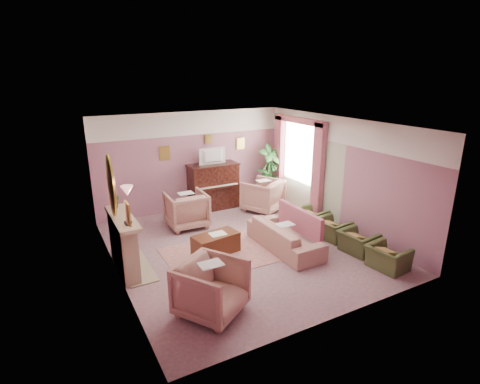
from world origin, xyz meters
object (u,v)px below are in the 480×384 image
olive_chair_d (311,215)px  olive_chair_b (358,239)px  sofa (285,231)px  floral_armchair_front (211,286)px  coffee_table (216,244)px  piano (213,187)px  floral_armchair_left (186,208)px  olive_chair_c (332,226)px  television (213,155)px  floral_armchair_right (263,194)px  olive_chair_a (388,254)px  side_table (265,189)px

olive_chair_d → olive_chair_b: bearing=-90.0°
olive_chair_d → sofa: bearing=-151.6°
floral_armchair_front → olive_chair_b: 3.77m
sofa → floral_armchair_front: 2.81m
floral_armchair_front → olive_chair_b: size_ratio=1.34×
floral_armchair_front → coffee_table: bearing=63.3°
piano → floral_armchair_front: 5.08m
floral_armchair_left → floral_armchair_front: size_ratio=1.00×
olive_chair_c → television: bearing=116.1°
floral_armchair_right → olive_chair_a: size_ratio=1.34×
coffee_table → olive_chair_c: bearing=-12.9°
sofa → floral_armchair_right: 2.48m
olive_chair_c → olive_chair_d: bearing=90.0°
coffee_table → olive_chair_b: 3.13m
floral_armchair_right → olive_chair_a: 4.11m
piano → floral_armchair_front: size_ratio=1.38×
piano → sofa: 3.21m
floral_armchair_left → olive_chair_b: floral_armchair_left is taller
coffee_table → floral_armchair_right: size_ratio=0.99×
sofa → floral_armchair_left: floral_armchair_left is taller
piano → side_table: (1.74, -0.04, -0.30)m
olive_chair_a → olive_chair_c: (0.00, 1.64, 0.00)m
floral_armchair_left → floral_armchair_front: bearing=-104.6°
piano → olive_chair_c: piano is taller
floral_armchair_left → olive_chair_a: floral_armchair_left is taller
floral_armchair_left → television: bearing=36.4°
piano → coffee_table: 2.95m
floral_armchair_front → olive_chair_d: (3.73, 2.11, -0.18)m
olive_chair_a → side_table: 4.91m
piano → television: 0.95m
coffee_table → floral_armchair_right: floral_armchair_right is taller
floral_armchair_front → olive_chair_d: bearing=29.5°
floral_armchair_right → olive_chair_c: size_ratio=1.34×
olive_chair_d → floral_armchair_front: bearing=-150.5°
piano → olive_chair_c: (1.59, -3.31, -0.32)m
side_table → floral_armchair_right: bearing=-125.1°
floral_armchair_right → olive_chair_c: bearing=-79.8°
olive_chair_a → olive_chair_d: (0.00, 2.46, 0.00)m
floral_armchair_left → floral_armchair_right: bearing=1.4°
sofa → floral_armchair_right: floral_armchair_right is taller
floral_armchair_right → olive_chair_b: (0.44, -3.26, -0.18)m
television → olive_chair_b: television is taller
olive_chair_c → olive_chair_d: size_ratio=1.00×
sofa → olive_chair_b: (1.30, -0.94, -0.09)m
floral_armchair_right → television: bearing=144.7°
floral_armchair_left → coffee_table: bearing=-89.5°
coffee_table → olive_chair_b: size_ratio=1.32×
television → floral_armchair_front: television is taller
television → olive_chair_c: 3.84m
television → floral_armchair_left: (-1.19, -0.88, -1.09)m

